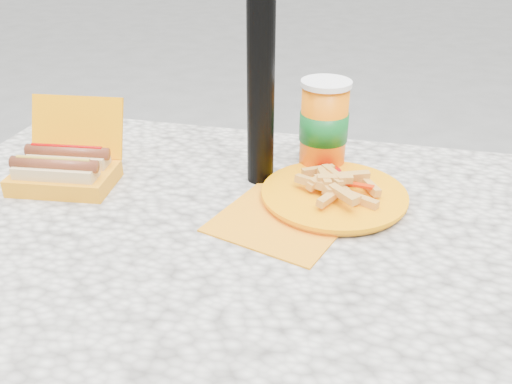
# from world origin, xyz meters

# --- Properties ---
(picnic_table) EXTENTS (1.20, 0.80, 0.75)m
(picnic_table) POSITION_xyz_m (0.00, 0.00, 0.64)
(picnic_table) COLOR beige
(picnic_table) RESTS_ON ground
(hotdog_box) EXTENTS (0.20, 0.19, 0.14)m
(hotdog_box) POSITION_xyz_m (-0.35, 0.05, 0.78)
(hotdog_box) COLOR #FF9400
(hotdog_box) RESTS_ON picnic_table
(fries_plate) EXTENTS (0.33, 0.35, 0.05)m
(fries_plate) POSITION_xyz_m (0.14, 0.10, 0.76)
(fries_plate) COLOR orange
(fries_plate) RESTS_ON picnic_table
(soda_cup) EXTENTS (0.10, 0.10, 0.18)m
(soda_cup) POSITION_xyz_m (0.11, 0.24, 0.84)
(soda_cup) COLOR orange
(soda_cup) RESTS_ON picnic_table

